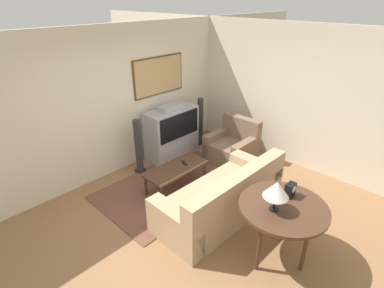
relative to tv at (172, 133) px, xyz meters
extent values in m
plane|color=#8E6642|center=(-1.09, -1.76, -0.54)|extent=(12.00, 12.00, 0.00)
cube|color=beige|center=(-1.09, 0.37, 0.81)|extent=(12.00, 0.06, 2.70)
cube|color=#4C381E|center=(0.00, 0.33, 1.14)|extent=(1.23, 0.03, 0.75)
cube|color=tan|center=(0.00, 0.31, 1.14)|extent=(1.18, 0.01, 0.70)
cube|color=beige|center=(1.54, -1.76, 0.81)|extent=(0.06, 12.00, 2.70)
cube|color=brown|center=(-0.78, -0.84, -0.53)|extent=(2.58, 1.63, 0.01)
cube|color=#9E9EA3|center=(0.00, 0.00, -0.30)|extent=(1.13, 0.49, 0.47)
cube|color=#9E9EA3|center=(0.00, 0.00, 0.22)|extent=(1.13, 0.49, 0.58)
cube|color=black|center=(0.00, -0.24, 0.22)|extent=(1.02, 0.01, 0.51)
cube|color=#9E9EA3|center=(0.00, 0.00, 0.56)|extent=(0.51, 0.27, 0.09)
cube|color=tan|center=(-0.78, -1.93, -0.33)|extent=(2.13, 0.96, 0.42)
cube|color=tan|center=(-0.79, -2.28, 0.11)|extent=(2.12, 0.26, 0.45)
cube|color=tan|center=(0.15, -1.94, -0.25)|extent=(0.26, 0.93, 0.58)
cube|color=tan|center=(-1.72, -1.91, -0.25)|extent=(0.26, 0.93, 0.58)
cube|color=#7C664D|center=(-0.31, -2.16, 0.05)|extent=(0.36, 0.13, 0.34)
cube|color=#7C664D|center=(-1.26, -2.14, 0.05)|extent=(0.36, 0.13, 0.34)
cube|color=brown|center=(0.68, -1.04, -0.32)|extent=(0.85, 0.87, 0.44)
cube|color=brown|center=(1.01, -1.04, 0.12)|extent=(0.20, 0.86, 0.44)
cube|color=brown|center=(0.67, -0.69, -0.25)|extent=(0.84, 0.18, 0.58)
cube|color=brown|center=(0.69, -1.39, -0.25)|extent=(0.84, 0.18, 0.58)
cube|color=#472D1E|center=(-0.76, -0.94, -0.14)|extent=(1.15, 0.50, 0.04)
cylinder|color=#472D1E|center=(-1.29, -1.14, -0.35)|extent=(0.04, 0.04, 0.38)
cylinder|color=#472D1E|center=(-0.24, -1.14, -0.35)|extent=(0.04, 0.04, 0.38)
cylinder|color=#472D1E|center=(-1.29, -0.73, -0.35)|extent=(0.04, 0.04, 0.38)
cylinder|color=#472D1E|center=(-0.24, -0.73, -0.35)|extent=(0.04, 0.04, 0.38)
cylinder|color=#472D1E|center=(-0.91, -3.01, 0.25)|extent=(1.09, 1.09, 0.04)
cube|color=#472D1E|center=(-0.91, -3.01, 0.18)|extent=(0.92, 0.44, 0.08)
cylinder|color=#472D1E|center=(-1.29, -2.96, -0.16)|extent=(0.05, 0.05, 0.77)
cylinder|color=#472D1E|center=(-0.53, -2.96, -0.16)|extent=(0.05, 0.05, 0.77)
cylinder|color=#472D1E|center=(-0.91, -3.37, -0.16)|extent=(0.05, 0.05, 0.77)
cylinder|color=black|center=(-1.07, -2.97, 0.28)|extent=(0.11, 0.11, 0.02)
cylinder|color=black|center=(-1.07, -2.97, 0.46)|extent=(0.02, 0.02, 0.33)
cone|color=silver|center=(-1.07, -2.97, 0.56)|extent=(0.30, 0.30, 0.20)
cube|color=black|center=(-0.68, -2.97, 0.36)|extent=(0.15, 0.09, 0.18)
cylinder|color=white|center=(-0.68, -3.01, 0.39)|extent=(0.09, 0.01, 0.09)
cube|color=black|center=(-0.56, -0.94, -0.11)|extent=(0.10, 0.16, 0.02)
cylinder|color=black|center=(-0.87, -0.01, -0.53)|extent=(0.22, 0.22, 0.02)
cylinder|color=#2D2D2D|center=(-0.87, -0.01, 0.00)|extent=(0.13, 0.13, 1.08)
cylinder|color=black|center=(0.87, -0.01, -0.53)|extent=(0.22, 0.22, 0.02)
cylinder|color=#2D2D2D|center=(0.87, -0.01, 0.00)|extent=(0.13, 0.13, 1.08)
camera|label=1|loc=(-3.79, -4.24, 2.57)|focal=28.00mm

